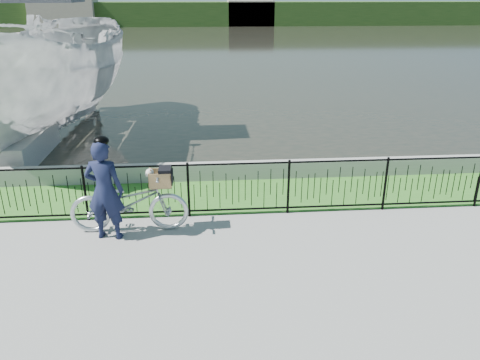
{
  "coord_description": "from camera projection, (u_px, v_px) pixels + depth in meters",
  "views": [
    {
      "loc": [
        -0.66,
        -6.94,
        4.21
      ],
      "look_at": [
        -0.03,
        1.0,
        1.0
      ],
      "focal_mm": 35.0,
      "sensor_mm": 36.0,
      "label": 1
    }
  ],
  "objects": [
    {
      "name": "far_building_left",
      "position": [
        64.0,
        11.0,
        59.59
      ],
      "size": [
        8.0,
        4.0,
        4.0
      ],
      "primitive_type": "cube",
      "color": "#A39583",
      "rests_on": "ground"
    },
    {
      "name": "far_building_right",
      "position": [
        251.0,
        13.0,
        61.98
      ],
      "size": [
        6.0,
        3.0,
        3.2
      ],
      "primitive_type": "cube",
      "color": "#A39583",
      "rests_on": "ground"
    },
    {
      "name": "far_treeline",
      "position": [
        205.0,
        14.0,
        62.96
      ],
      "size": [
        120.0,
        6.0,
        3.0
      ],
      "primitive_type": "cube",
      "color": "#2A461B",
      "rests_on": "ground"
    },
    {
      "name": "boat_near",
      "position": [
        49.0,
        74.0,
        13.71
      ],
      "size": [
        4.62,
        10.02,
        5.54
      ],
      "color": "#B9B9B9",
      "rests_on": "water"
    },
    {
      "name": "fence",
      "position": [
        239.0,
        189.0,
        9.31
      ],
      "size": [
        14.0,
        0.06,
        1.15
      ],
      "primitive_type": null,
      "color": "black",
      "rests_on": "ground"
    },
    {
      "name": "water",
      "position": [
        209.0,
        47.0,
        38.56
      ],
      "size": [
        120.0,
        120.0,
        0.0
      ],
      "primitive_type": "plane",
      "color": "black",
      "rests_on": "ground"
    },
    {
      "name": "cyclist",
      "position": [
        105.0,
        189.0,
        8.3
      ],
      "size": [
        0.74,
        0.55,
        1.94
      ],
      "color": "black",
      "rests_on": "ground"
    },
    {
      "name": "grass_strip",
      "position": [
        235.0,
        195.0,
        10.45
      ],
      "size": [
        60.0,
        2.0,
        0.01
      ],
      "primitive_type": "cube",
      "color": "#316A21",
      "rests_on": "ground"
    },
    {
      "name": "ground",
      "position": [
        246.0,
        255.0,
        8.04
      ],
      "size": [
        120.0,
        120.0,
        0.0
      ],
      "primitive_type": "plane",
      "color": "gray",
      "rests_on": "ground"
    },
    {
      "name": "quay_wall",
      "position": [
        232.0,
        171.0,
        11.3
      ],
      "size": [
        60.0,
        0.3,
        0.4
      ],
      "primitive_type": "cube",
      "color": "gray",
      "rests_on": "ground"
    },
    {
      "name": "bicycle_rig",
      "position": [
        130.0,
        202.0,
        8.69
      ],
      "size": [
        2.19,
        0.76,
        1.26
      ],
      "color": "#B1B7BD",
      "rests_on": "ground"
    }
  ]
}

